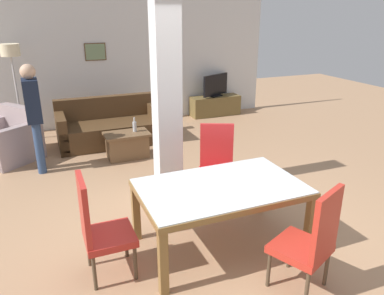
% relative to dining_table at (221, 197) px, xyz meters
% --- Properties ---
extents(ground_plane, '(18.00, 18.00, 0.00)m').
position_rel_dining_table_xyz_m(ground_plane, '(0.00, 0.00, -0.59)').
color(ground_plane, tan).
extents(back_wall, '(7.20, 0.09, 2.70)m').
position_rel_dining_table_xyz_m(back_wall, '(-0.00, 5.17, 0.76)').
color(back_wall, silver).
rests_on(back_wall, ground_plane).
extents(divider_pillar, '(0.33, 0.29, 2.70)m').
position_rel_dining_table_xyz_m(divider_pillar, '(-0.09, 1.43, 0.76)').
color(divider_pillar, silver).
rests_on(divider_pillar, ground_plane).
extents(dining_table, '(1.70, 1.05, 0.73)m').
position_rel_dining_table_xyz_m(dining_table, '(0.00, 0.00, 0.00)').
color(dining_table, olive).
rests_on(dining_table, ground_plane).
extents(dining_chair_head_left, '(0.46, 0.46, 1.05)m').
position_rel_dining_table_xyz_m(dining_chair_head_left, '(-1.26, 0.00, -0.05)').
color(dining_chair_head_left, '#B62A23').
rests_on(dining_chair_head_left, ground_plane).
extents(dining_chair_far_right, '(0.61, 0.61, 1.05)m').
position_rel_dining_table_xyz_m(dining_chair_far_right, '(0.42, 0.95, -0.05)').
color(dining_chair_far_right, red).
rests_on(dining_chair_far_right, ground_plane).
extents(dining_chair_near_right, '(0.61, 0.61, 1.05)m').
position_rel_dining_table_xyz_m(dining_chair_near_right, '(0.42, -0.93, -0.05)').
color(dining_chair_near_right, '#B62B1F').
rests_on(dining_chair_near_right, ground_plane).
extents(sofa, '(1.95, 0.93, 0.84)m').
position_rel_dining_table_xyz_m(sofa, '(-0.43, 3.88, -0.30)').
color(sofa, '#4D341D').
rests_on(sofa, ground_plane).
extents(armchair, '(1.23, 1.25, 0.87)m').
position_rel_dining_table_xyz_m(armchair, '(-2.20, 3.67, -0.29)').
color(armchair, '#A08B8C').
rests_on(armchair, ground_plane).
extents(coffee_table, '(0.76, 0.48, 0.45)m').
position_rel_dining_table_xyz_m(coffee_table, '(-0.32, 2.95, -0.36)').
color(coffee_table, brown).
rests_on(coffee_table, ground_plane).
extents(bottle, '(0.07, 0.07, 0.25)m').
position_rel_dining_table_xyz_m(bottle, '(-0.16, 2.98, -0.05)').
color(bottle, '#B2B7BC').
rests_on(bottle, coffee_table).
extents(tv_stand, '(1.21, 0.40, 0.47)m').
position_rel_dining_table_xyz_m(tv_stand, '(2.31, 4.89, -0.36)').
color(tv_stand, brown).
rests_on(tv_stand, ground_plane).
extents(tv_screen, '(0.77, 0.39, 0.53)m').
position_rel_dining_table_xyz_m(tv_screen, '(2.31, 4.89, 0.13)').
color(tv_screen, black).
rests_on(tv_screen, tv_stand).
extents(floor_lamp, '(0.34, 0.34, 1.85)m').
position_rel_dining_table_xyz_m(floor_lamp, '(-2.00, 4.68, 0.97)').
color(floor_lamp, '#B7B7BC').
rests_on(floor_lamp, ground_plane).
extents(standing_person, '(0.23, 0.39, 1.69)m').
position_rel_dining_table_xyz_m(standing_person, '(-1.73, 2.91, 0.39)').
color(standing_person, navy).
rests_on(standing_person, ground_plane).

